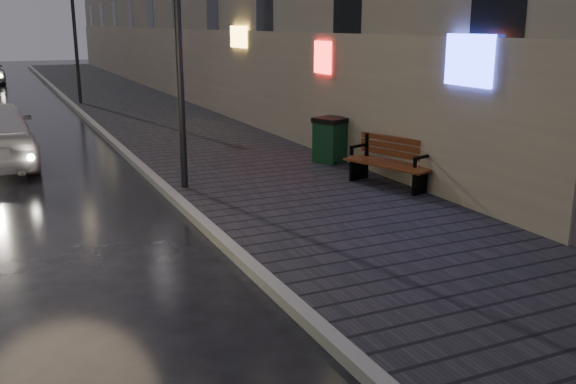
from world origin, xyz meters
The scene contains 7 objects.
ground centered at (0.00, 0.00, 0.00)m, with size 120.00×120.00×0.00m, color black.
sidewalk centered at (3.90, 21.00, 0.07)m, with size 4.60×58.00×0.15m, color black.
curb centered at (1.50, 21.00, 0.07)m, with size 0.20×58.00×0.15m, color slate.
lamp_near centered at (1.85, 6.00, 3.49)m, with size 0.36×0.36×5.28m.
lamp_far centered at (1.85, 22.00, 3.49)m, with size 0.36×0.36×5.28m.
bench centered at (5.79, 4.30, 0.65)m, with size 1.25×2.08×1.01m.
trash_bin centered at (5.80, 6.94, 0.70)m, with size 0.92×0.92×1.08m.
Camera 1 is at (-1.60, -6.58, 3.43)m, focal length 40.00 mm.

